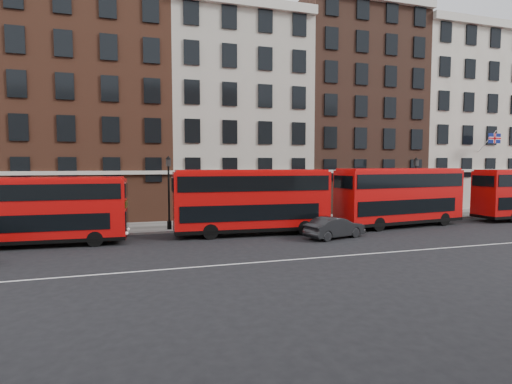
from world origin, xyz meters
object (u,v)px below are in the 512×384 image
object	(u,v)px
bus_b	(252,200)
traffic_light	(480,190)
bus_c	(400,195)
bus_a	(40,209)
car_front	(335,227)

from	to	relation	value
bus_b	traffic_light	bearing A→B (deg)	10.27
bus_c	bus_a	bearing A→B (deg)	173.45
bus_a	traffic_light	distance (m)	36.26
bus_a	traffic_light	world-z (taller)	bus_a
bus_c	traffic_light	bearing A→B (deg)	7.83
bus_c	bus_b	bearing A→B (deg)	173.43
bus_a	bus_b	world-z (taller)	bus_b
bus_a	car_front	bearing A→B (deg)	-6.32
bus_b	bus_c	world-z (taller)	bus_c
bus_b	car_front	bearing A→B (deg)	-27.62
bus_a	bus_b	size ratio (longest dim) A/B	0.91
bus_a	car_front	world-z (taller)	bus_a
bus_c	traffic_light	xyz separation A→B (m)	(10.93, 2.80, 0.00)
bus_a	bus_c	distance (m)	25.22
bus_a	bus_c	world-z (taller)	bus_c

